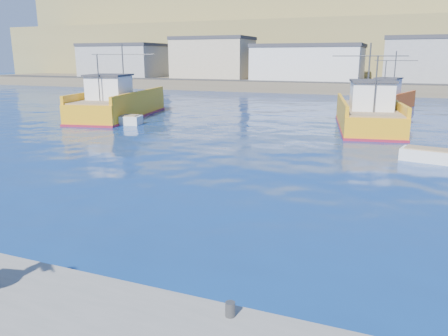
% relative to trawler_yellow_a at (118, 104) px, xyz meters
% --- Properties ---
extents(ground, '(260.00, 260.00, 0.00)m').
position_rel_trawler_yellow_a_xyz_m(ground, '(18.94, -23.85, -1.17)').
color(ground, navy).
rests_on(ground, ground).
extents(dock_bollards, '(36.20, 0.20, 0.30)m').
position_rel_trawler_yellow_a_xyz_m(dock_bollards, '(19.54, -27.25, -0.52)').
color(dock_bollards, '#4C4C4C').
rests_on(dock_bollards, dock).
extents(far_shore, '(200.00, 81.00, 24.00)m').
position_rel_trawler_yellow_a_xyz_m(far_shore, '(18.95, 85.36, 7.81)').
color(far_shore, brown).
rests_on(far_shore, ground).
extents(trawler_yellow_a, '(7.26, 14.23, 6.81)m').
position_rel_trawler_yellow_a_xyz_m(trawler_yellow_a, '(0.00, 0.00, 0.00)').
color(trawler_yellow_a, orange).
rests_on(trawler_yellow_a, ground).
extents(trawler_yellow_b, '(6.38, 12.81, 6.64)m').
position_rel_trawler_yellow_a_xyz_m(trawler_yellow_b, '(22.26, 1.55, -0.07)').
color(trawler_yellow_b, orange).
rests_on(trawler_yellow_b, ground).
extents(boat_orange, '(5.23, 9.20, 6.13)m').
position_rel_trawler_yellow_a_xyz_m(boat_orange, '(23.34, 16.57, -0.12)').
color(boat_orange, '#DF420A').
rests_on(boat_orange, ground).
extents(skiff_left, '(4.66, 2.48, 0.96)m').
position_rel_trawler_yellow_a_xyz_m(skiff_left, '(2.43, -3.97, -0.86)').
color(skiff_left, silver).
rests_on(skiff_left, ground).
extents(skiff_mid, '(4.13, 2.13, 0.86)m').
position_rel_trawler_yellow_a_xyz_m(skiff_mid, '(26.83, -9.02, -0.89)').
color(skiff_mid, silver).
rests_on(skiff_mid, ground).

